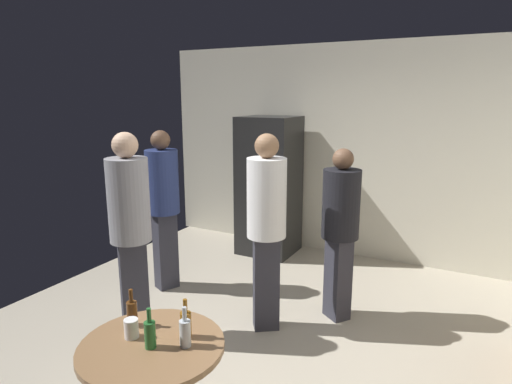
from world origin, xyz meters
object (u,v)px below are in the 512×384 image
object	(u,v)px
refrigerator	(269,186)
person_in_white_shirt	(266,218)
beer_bottle_clear	(185,332)
plastic_cup_white	(131,328)
person_in_black_shirt	(340,222)
beer_bottle_brown	(132,312)
foreground_table	(153,361)
person_in_gray_shirt	(130,221)
beer_bottle_amber	(186,323)
beer_bottle_green	(150,333)
person_in_navy_shirt	(163,198)

from	to	relation	value
refrigerator	person_in_white_shirt	xyz separation A→B (m)	(0.85, -1.78, 0.13)
beer_bottle_clear	plastic_cup_white	bearing A→B (deg)	-167.42
person_in_black_shirt	beer_bottle_brown	bearing A→B (deg)	18.41
beer_bottle_clear	person_in_white_shirt	size ratio (longest dim) A/B	0.13
refrigerator	foreground_table	distance (m)	3.52
foreground_table	person_in_gray_shirt	xyz separation A→B (m)	(-1.03, 0.94, 0.42)
beer_bottle_amber	beer_bottle_brown	size ratio (longest dim) A/B	1.00
refrigerator	beer_bottle_green	size ratio (longest dim) A/B	7.83
beer_bottle_amber	person_in_white_shirt	world-z (taller)	person_in_white_shirt
beer_bottle_clear	person_in_gray_shirt	world-z (taller)	person_in_gray_shirt
beer_bottle_brown	person_in_black_shirt	bearing A→B (deg)	72.04
plastic_cup_white	beer_bottle_clear	bearing A→B (deg)	12.58
refrigerator	person_in_black_shirt	xyz separation A→B (m)	(1.36, -1.30, 0.04)
foreground_table	beer_bottle_clear	size ratio (longest dim) A/B	3.48
person_in_black_shirt	person_in_gray_shirt	xyz separation A→B (m)	(-1.44, -1.14, 0.11)
plastic_cup_white	person_in_gray_shirt	bearing A→B (deg)	133.29
plastic_cup_white	person_in_navy_shirt	size ratio (longest dim) A/B	0.06
foreground_table	beer_bottle_brown	bearing A→B (deg)	156.60
beer_bottle_brown	beer_bottle_clear	world-z (taller)	same
beer_bottle_brown	person_in_navy_shirt	bearing A→B (deg)	124.58
person_in_gray_shirt	foreground_table	bearing A→B (deg)	-4.05
refrigerator	beer_bottle_green	bearing A→B (deg)	-74.18
refrigerator	person_in_gray_shirt	xyz separation A→B (m)	(-0.08, -2.44, 0.15)
refrigerator	foreground_table	bearing A→B (deg)	-74.36
beer_bottle_green	person_in_navy_shirt	world-z (taller)	person_in_navy_shirt
beer_bottle_clear	person_in_white_shirt	bearing A→B (deg)	100.15
plastic_cup_white	foreground_table	bearing A→B (deg)	0.39
beer_bottle_amber	beer_bottle_brown	xyz separation A→B (m)	(-0.36, -0.05, 0.00)
beer_bottle_green	beer_bottle_clear	distance (m)	0.19
plastic_cup_white	person_in_white_shirt	bearing A→B (deg)	88.34
beer_bottle_amber	person_in_navy_shirt	xyz separation A→B (m)	(-1.57, 1.71, 0.19)
person_in_white_shirt	refrigerator	bearing A→B (deg)	170.77
refrigerator	plastic_cup_white	world-z (taller)	refrigerator
foreground_table	beer_bottle_green	distance (m)	0.19
foreground_table	beer_bottle_brown	world-z (taller)	beer_bottle_brown
beer_bottle_amber	beer_bottle_clear	bearing A→B (deg)	-55.65
beer_bottle_green	person_in_white_shirt	world-z (taller)	person_in_white_shirt
beer_bottle_amber	person_in_navy_shirt	size ratio (longest dim) A/B	0.13
foreground_table	beer_bottle_green	xyz separation A→B (m)	(0.02, -0.03, 0.19)
refrigerator	person_in_navy_shirt	world-z (taller)	refrigerator
refrigerator	person_in_gray_shirt	bearing A→B (deg)	-91.90
foreground_table	beer_bottle_green	size ratio (longest dim) A/B	3.48
beer_bottle_clear	person_in_black_shirt	bearing A→B (deg)	83.32
beer_bottle_clear	person_in_black_shirt	distance (m)	2.03
beer_bottle_clear	person_in_gray_shirt	bearing A→B (deg)	144.23
person_in_black_shirt	person_in_white_shirt	size ratio (longest dim) A/B	0.92
beer_bottle_amber	person_in_white_shirt	distance (m)	1.49
refrigerator	beer_bottle_amber	distance (m)	3.41
refrigerator	person_in_black_shirt	size ratio (longest dim) A/B	1.12
beer_bottle_amber	refrigerator	bearing A→B (deg)	108.35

